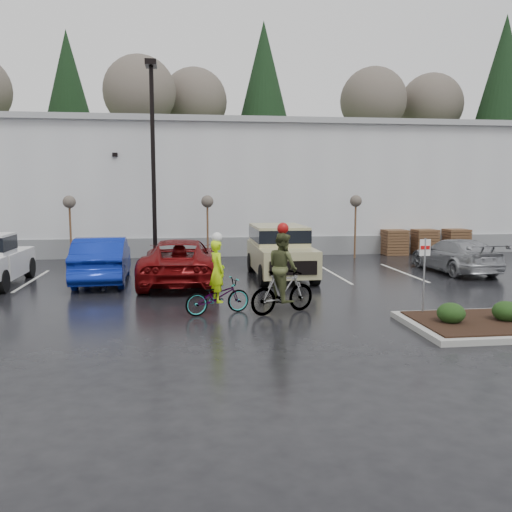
{
  "coord_description": "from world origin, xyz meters",
  "views": [
    {
      "loc": [
        -2.65,
        -13.59,
        3.54
      ],
      "look_at": [
        -0.29,
        4.12,
        1.3
      ],
      "focal_mm": 38.0,
      "sensor_mm": 36.0,
      "label": 1
    }
  ],
  "objects": [
    {
      "name": "sapling_west",
      "position": [
        -8.0,
        13.0,
        2.73
      ],
      "size": [
        0.6,
        0.6,
        3.2
      ],
      "color": "#46361C",
      "rests_on": "ground"
    },
    {
      "name": "lamppost",
      "position": [
        -4.0,
        12.0,
        5.69
      ],
      "size": [
        0.5,
        1.0,
        9.22
      ],
      "color": "black",
      "rests_on": "ground"
    },
    {
      "name": "car_blue",
      "position": [
        -5.74,
        7.32,
        0.86
      ],
      "size": [
        2.06,
        5.31,
        1.72
      ],
      "primitive_type": "imported",
      "rotation": [
        0.0,
        0.0,
        3.19
      ],
      "color": "#0D2299",
      "rests_on": "ground"
    },
    {
      "name": "pallet_stack_c",
      "position": [
        12.0,
        14.0,
        0.68
      ],
      "size": [
        1.2,
        1.2,
        1.35
      ],
      "primitive_type": "cube",
      "color": "#46361C",
      "rests_on": "ground"
    },
    {
      "name": "sapling_east",
      "position": [
        6.0,
        13.0,
        2.73
      ],
      "size": [
        0.6,
        0.6,
        3.2
      ],
      "color": "#46361C",
      "rests_on": "ground"
    },
    {
      "name": "cyclist_hivis",
      "position": [
        -1.74,
        1.46,
        0.72
      ],
      "size": [
        2.03,
        1.23,
        2.32
      ],
      "rotation": [
        0.0,
        0.0,
        1.89
      ],
      "color": "#3F3F44",
      "rests_on": "ground"
    },
    {
      "name": "car_red",
      "position": [
        -2.81,
        6.69,
        0.83
      ],
      "size": [
        2.98,
        6.09,
        1.67
      ],
      "primitive_type": "imported",
      "rotation": [
        0.0,
        0.0,
        3.11
      ],
      "color": "#67090A",
      "rests_on": "ground"
    },
    {
      "name": "shrub_b",
      "position": [
        5.5,
        -1.0,
        0.41
      ],
      "size": [
        0.7,
        0.7,
        0.52
      ],
      "primitive_type": "ellipsoid",
      "color": "black",
      "rests_on": "curb_island"
    },
    {
      "name": "ground",
      "position": [
        0.0,
        0.0,
        0.0
      ],
      "size": [
        120.0,
        120.0,
        0.0
      ],
      "primitive_type": "plane",
      "color": "black",
      "rests_on": "ground"
    },
    {
      "name": "wooded_ridge",
      "position": [
        0.0,
        45.0,
        3.0
      ],
      "size": [
        80.0,
        25.0,
        6.0
      ],
      "primitive_type": "cube",
      "color": "#2C421B",
      "rests_on": "ground"
    },
    {
      "name": "shrub_a",
      "position": [
        4.0,
        -1.0,
        0.41
      ],
      "size": [
        0.7,
        0.7,
        0.52
      ],
      "primitive_type": "ellipsoid",
      "color": "black",
      "rests_on": "curb_island"
    },
    {
      "name": "sapling_mid",
      "position": [
        -1.5,
        13.0,
        2.73
      ],
      "size": [
        0.6,
        0.6,
        3.2
      ],
      "color": "#46361C",
      "rests_on": "ground"
    },
    {
      "name": "suv_tan",
      "position": [
        1.14,
        7.41,
        1.03
      ],
      "size": [
        2.2,
        5.1,
        2.06
      ],
      "primitive_type": null,
      "color": "tan",
      "rests_on": "ground"
    },
    {
      "name": "car_far_silver",
      "position": [
        8.74,
        7.85,
        0.71
      ],
      "size": [
        2.28,
        5.03,
        1.43
      ],
      "primitive_type": "imported",
      "rotation": [
        0.0,
        0.0,
        3.2
      ],
      "color": "#989A9F",
      "rests_on": "ground"
    },
    {
      "name": "fire_lane_sign",
      "position": [
        3.8,
        0.2,
        1.41
      ],
      "size": [
        0.3,
        0.05,
        2.2
      ],
      "color": "gray",
      "rests_on": "ground"
    },
    {
      "name": "warehouse",
      "position": [
        0.0,
        21.99,
        3.65
      ],
      "size": [
        60.5,
        15.5,
        7.2
      ],
      "color": "silver",
      "rests_on": "ground"
    },
    {
      "name": "pallet_stack_a",
      "position": [
        8.5,
        14.0,
        0.68
      ],
      "size": [
        1.2,
        1.2,
        1.35
      ],
      "primitive_type": "cube",
      "color": "#46361C",
      "rests_on": "ground"
    },
    {
      "name": "pallet_stack_b",
      "position": [
        10.2,
        14.0,
        0.68
      ],
      "size": [
        1.2,
        1.2,
        1.35
      ],
      "primitive_type": "cube",
      "color": "#46361C",
      "rests_on": "ground"
    },
    {
      "name": "cyclist_olive",
      "position": [
        0.09,
        1.28,
        0.93
      ],
      "size": [
        2.06,
        1.31,
        2.59
      ],
      "rotation": [
        0.0,
        0.0,
        1.97
      ],
      "color": "#3F3F44",
      "rests_on": "ground"
    }
  ]
}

